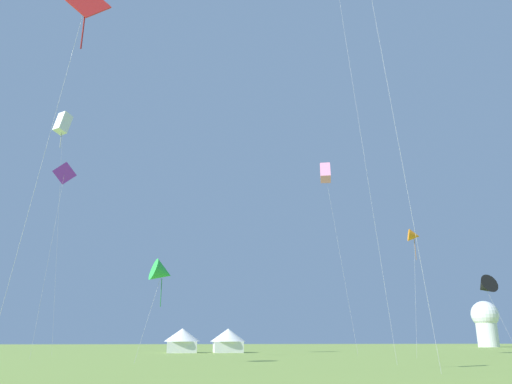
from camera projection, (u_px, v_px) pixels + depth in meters
name	position (u px, v px, depth m)	size (l,w,h in m)	color
kite_green_delta	(162.00, 272.00, 39.31)	(2.92, 2.32, 8.01)	green
kite_white_box	(63.00, 123.00, 63.79)	(3.25, 2.37, 30.31)	white
kite_pink_box	(325.00, 173.00, 61.13)	(3.39, 2.63, 23.15)	pink
kite_orange_delta	(414.00, 236.00, 52.58)	(2.33, 1.97, 13.23)	orange
kite_black_delta	(485.00, 287.00, 48.08)	(2.90, 2.45, 7.87)	black
kite_red_diamond	(86.00, 5.00, 27.35)	(3.50, 1.32, 21.25)	red
kite_purple_diamond	(64.00, 175.00, 51.93)	(2.45, 1.69, 19.88)	purple
festival_tent_right	(182.00, 339.00, 66.99)	(4.96, 4.96, 3.22)	white
festival_tent_center	(228.00, 339.00, 67.86)	(4.93, 4.93, 3.21)	white
observatory_dome	(486.00, 321.00, 118.27)	(6.40, 6.40, 10.80)	white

